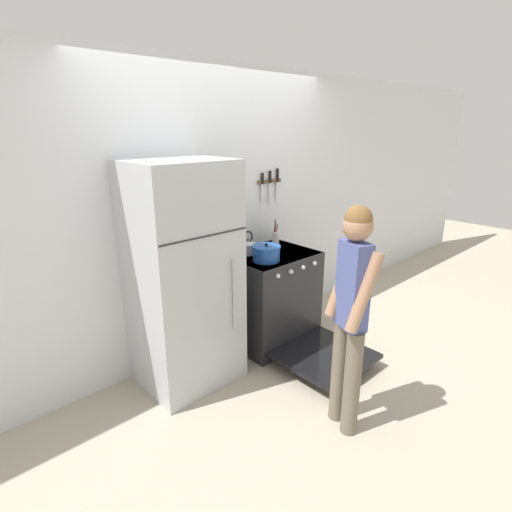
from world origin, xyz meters
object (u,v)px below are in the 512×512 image
(refrigerator, at_px, (184,277))
(dutch_oven_pot, at_px, (266,253))
(utensil_jar, at_px, (275,238))
(person, at_px, (351,309))
(stove_range, at_px, (273,299))
(tea_kettle, at_px, (248,247))

(refrigerator, height_order, dutch_oven_pot, refrigerator)
(refrigerator, relative_size, utensil_jar, 6.71)
(refrigerator, bearing_deg, dutch_oven_pot, -9.85)
(refrigerator, relative_size, person, 1.14)
(stove_range, xyz_separation_m, person, (-0.46, -1.17, 0.46))
(stove_range, distance_m, dutch_oven_pot, 0.56)
(person, bearing_deg, refrigerator, 42.69)
(refrigerator, bearing_deg, person, -68.19)
(stove_range, height_order, dutch_oven_pot, dutch_oven_pot)
(utensil_jar, height_order, person, person)
(refrigerator, xyz_separation_m, utensil_jar, (1.15, 0.13, 0.08))
(refrigerator, relative_size, stove_range, 1.32)
(utensil_jar, bearing_deg, tea_kettle, -178.95)
(dutch_oven_pot, bearing_deg, stove_range, 26.85)
(tea_kettle, xyz_separation_m, person, (-0.30, -1.34, -0.06))
(refrigerator, height_order, person, refrigerator)
(stove_range, bearing_deg, person, -111.50)
(tea_kettle, distance_m, utensil_jar, 0.37)
(dutch_oven_pot, bearing_deg, tea_kettle, 86.90)
(tea_kettle, bearing_deg, person, -102.44)
(dutch_oven_pot, relative_size, utensil_jar, 1.09)
(stove_range, height_order, tea_kettle, tea_kettle)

